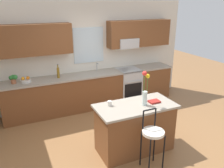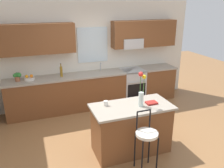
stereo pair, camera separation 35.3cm
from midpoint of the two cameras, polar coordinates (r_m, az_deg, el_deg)
The scene contains 13 objects.
ground_plane at distance 4.98m, azimuth 0.48°, elevation -12.93°, with size 14.00×14.00×0.00m, color olive.
back_wall_assembly at distance 6.17m, azimuth -7.17°, elevation 8.58°, with size 5.60×0.50×2.70m.
counter_run at distance 6.19m, azimuth -6.13°, elevation -1.44°, with size 4.56×0.64×0.92m.
sink_faucet at distance 6.19m, azimuth -5.32°, elevation 4.37°, with size 0.02×0.13×0.23m.
oven_range at distance 6.54m, azimuth 2.42°, elevation -0.24°, with size 0.60×0.64×0.92m.
kitchen_island at distance 4.40m, azimuth 3.27°, elevation -10.62°, with size 1.45×0.73×0.92m.
bar_stool_near at distance 3.89m, azimuth 7.35°, elevation -12.28°, with size 0.36×0.36×1.04m.
flower_vase at distance 4.10m, azimuth 5.64°, elevation -1.75°, with size 0.15×0.09×0.64m.
mug_ceramic at distance 4.15m, azimuth -3.02°, elevation -4.78°, with size 0.08×0.08×0.09m, color silver.
cookbook at distance 4.33m, azimuth 8.00°, elevation -4.29°, with size 0.20×0.15×0.03m, color maroon.
fruit_bowl_oranges at distance 5.77m, azimuth -22.02°, elevation 0.84°, with size 0.24×0.24×0.13m.
bottle_olive_oil at distance 5.81m, azimuth -14.74°, elevation 2.73°, with size 0.06×0.06×0.33m.
potted_plant_small at distance 5.74m, azimuth -24.63°, elevation 1.22°, with size 0.19×0.13×0.21m.
Camera 1 is at (-1.93, -3.74, 2.68)m, focal length 37.38 mm.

